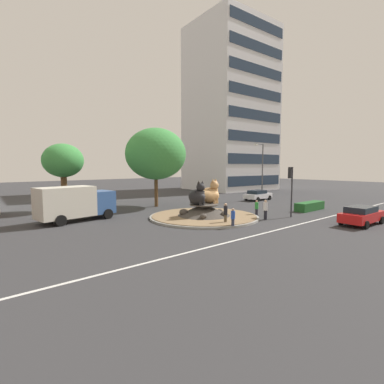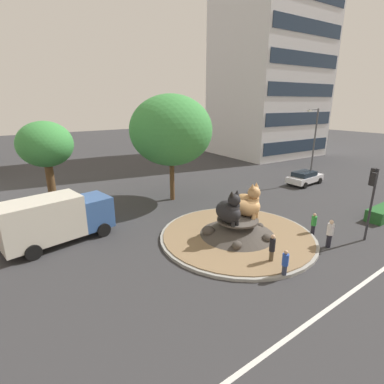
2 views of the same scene
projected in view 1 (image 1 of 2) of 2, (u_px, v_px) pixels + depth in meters
The scene contains 18 objects.
ground_plane at pixel (204, 218), 26.51m from camera, with size 160.00×160.00×0.00m, color #333335.
lane_centreline at pixel (271, 231), 20.96m from camera, with size 112.00×0.20×0.01m, color silver.
roundabout_island at pixel (204, 213), 26.46m from camera, with size 10.05×10.05×1.30m.
cat_statue_black at pixel (198, 196), 25.71m from camera, with size 1.43×2.19×2.20m.
cat_statue_calico at pixel (211, 194), 26.94m from camera, with size 1.63×2.41×2.33m.
traffic_light_mast at pixel (291, 181), 26.51m from camera, with size 0.71×0.55×4.69m.
office_tower at pixel (231, 110), 58.53m from camera, with size 15.98×14.76×32.68m.
clipped_hedge_strip at pixel (310, 206), 30.92m from camera, with size 4.37×1.20×0.90m, color #235B28.
broadleaf_tree_behind_island at pixel (156, 154), 33.32m from camera, with size 7.05×7.05×9.20m.
second_tree_near_tower at pixel (63, 161), 30.13m from camera, with size 4.17×4.17×7.15m.
streetlight_arm at pixel (262, 168), 39.90m from camera, with size 1.89×0.24×7.89m.
pedestrian_white_shirt at pixel (266, 209), 25.53m from camera, with size 0.37×0.37×1.79m.
pedestrian_black_shirt at pixel (226, 213), 23.25m from camera, with size 0.31×0.31×1.78m.
pedestrian_green_shirt at pixel (257, 208), 27.18m from camera, with size 0.34×0.34×1.55m.
pedestrian_blue_shirt at pixel (233, 218), 22.04m from camera, with size 0.33×0.33×1.54m.
sedan_on_far_lane at pixel (258, 195), 40.02m from camera, with size 4.57×2.29×1.42m.
hatchback_near_shophouse at pixel (362, 215), 23.29m from camera, with size 4.79×2.21×1.52m.
delivery_box_truck at pixel (75, 202), 24.74m from camera, with size 6.76×3.36×3.03m.
Camera 1 is at (-17.77, -19.27, 4.78)m, focal length 26.72 mm.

